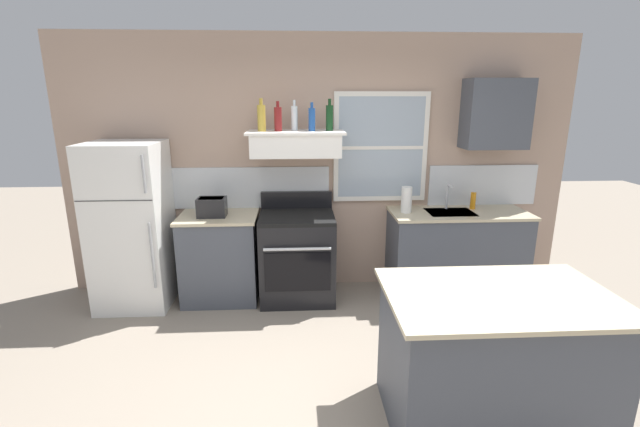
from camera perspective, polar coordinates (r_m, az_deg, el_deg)
The scene contains 18 objects.
ground_plane at distance 3.22m, azimuth 2.30°, elevation -25.29°, with size 16.00×16.00×0.00m, color gray.
back_wall at distance 4.73m, azimuth 0.29°, elevation 6.23°, with size 5.40×0.11×2.70m.
refrigerator at distance 4.75m, azimuth -23.35°, elevation -1.47°, with size 0.70×0.72×1.66m.
counter_left_of_stove at distance 4.70m, azimuth -12.81°, elevation -5.53°, with size 0.79×0.63×0.91m.
toaster at distance 4.50m, azimuth -13.91°, elevation 0.85°, with size 0.30×0.20×0.19m.
stove_range at distance 4.59m, azimuth -2.97°, elevation -5.53°, with size 0.76×0.69×1.09m.
range_hood_shelf at distance 4.42m, azimuth -3.18°, elevation 9.13°, with size 0.96×0.52×0.24m.
bottle_champagne_gold_foil at distance 4.38m, azimuth -7.63°, elevation 12.29°, with size 0.08×0.08×0.31m.
bottle_red_label_wine at distance 4.37m, azimuth -5.49°, elevation 12.20°, with size 0.07×0.07×0.29m.
bottle_clear_tall at distance 4.45m, azimuth -3.35°, elevation 12.35°, with size 0.06×0.06×0.30m.
bottle_blue_liqueur at distance 4.37m, azimuth -1.07°, elevation 12.20°, with size 0.07×0.07×0.28m.
bottle_dark_green_wine at distance 4.41m, azimuth 1.25°, elevation 12.41°, with size 0.07×0.07×0.31m.
counter_right_with_sink at distance 4.93m, azimuth 17.25°, elevation -4.83°, with size 1.43×0.63×0.91m.
sink_faucet at distance 4.82m, azimuth 16.33°, elevation 2.54°, with size 0.03×0.17×0.28m.
paper_towel_roll at distance 4.60m, azimuth 11.20°, elevation 1.79°, with size 0.11×0.11×0.27m, color white.
dish_soap_bottle at distance 4.94m, azimuth 19.31°, elevation 1.59°, with size 0.06×0.06×0.18m, color orange.
kitchen_island at distance 3.15m, azimuth 21.58°, elevation -17.14°, with size 1.40×0.90×0.91m.
upper_cabinet_right at distance 4.93m, azimuth 21.93°, elevation 11.93°, with size 0.64×0.32×0.70m.
Camera 1 is at (-0.25, -2.44, 2.09)m, focal length 24.56 mm.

